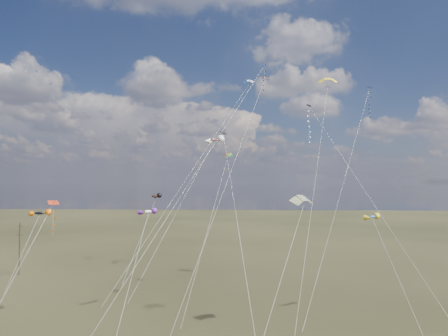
{
  "coord_description": "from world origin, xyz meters",
  "views": [
    {
      "loc": [
        2.9,
        -41.27,
        16.93
      ],
      "look_at": [
        0.0,
        18.0,
        19.0
      ],
      "focal_mm": 32.0,
      "sensor_mm": 36.0,
      "label": 1
    }
  ],
  "objects_px": {
    "diamond_black_high": "(367,113)",
    "utility_pole_near": "(19,252)",
    "parafoil_yellow": "(328,80)",
    "novelty_black_orange": "(39,213)",
    "utility_pole_far": "(20,241)"
  },
  "relations": [
    {
      "from": "utility_pole_near",
      "to": "diamond_black_high",
      "type": "xyz_separation_m",
      "value": [
        62.06,
        -2.28,
        24.57
      ]
    },
    {
      "from": "diamond_black_high",
      "to": "parafoil_yellow",
      "type": "bearing_deg",
      "value": -133.42
    },
    {
      "from": "utility_pole_near",
      "to": "utility_pole_far",
      "type": "xyz_separation_m",
      "value": [
        -8.0,
        14.0,
        0.0
      ]
    },
    {
      "from": "utility_pole_near",
      "to": "diamond_black_high",
      "type": "bearing_deg",
      "value": -2.11
    },
    {
      "from": "diamond_black_high",
      "to": "utility_pole_near",
      "type": "bearing_deg",
      "value": 177.89
    },
    {
      "from": "diamond_black_high",
      "to": "parafoil_yellow",
      "type": "height_order",
      "value": "diamond_black_high"
    },
    {
      "from": "novelty_black_orange",
      "to": "utility_pole_far",
      "type": "bearing_deg",
      "value": 126.74
    },
    {
      "from": "utility_pole_far",
      "to": "diamond_black_high",
      "type": "relative_size",
      "value": 0.24
    },
    {
      "from": "utility_pole_far",
      "to": "novelty_black_orange",
      "type": "distance_m",
      "value": 25.29
    },
    {
      "from": "diamond_black_high",
      "to": "parafoil_yellow",
      "type": "xyz_separation_m",
      "value": [
        -8.52,
        -9.0,
        3.61
      ]
    },
    {
      "from": "utility_pole_near",
      "to": "parafoil_yellow",
      "type": "height_order",
      "value": "parafoil_yellow"
    },
    {
      "from": "utility_pole_near",
      "to": "parafoil_yellow",
      "type": "distance_m",
      "value": 61.56
    },
    {
      "from": "utility_pole_near",
      "to": "parafoil_yellow",
      "type": "bearing_deg",
      "value": -11.9
    },
    {
      "from": "parafoil_yellow",
      "to": "utility_pole_near",
      "type": "bearing_deg",
      "value": 168.1
    },
    {
      "from": "utility_pole_near",
      "to": "novelty_black_orange",
      "type": "xyz_separation_m",
      "value": [
        6.44,
        -5.34,
        7.55
      ]
    }
  ]
}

